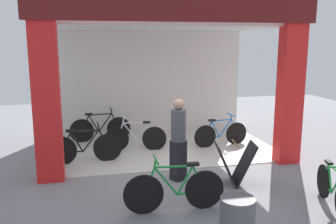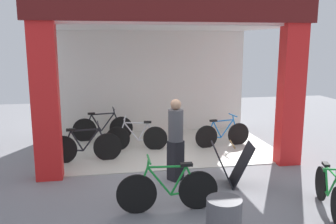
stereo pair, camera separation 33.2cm
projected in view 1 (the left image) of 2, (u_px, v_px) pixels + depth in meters
The scene contains 10 objects.
ground_plane at pixel (177, 170), 8.07m from camera, with size 19.75×19.75×0.00m, color gray.
shop_facade at pixel (160, 68), 9.41m from camera, with size 6.07×3.97×4.02m.
bicycle_inside_0 at pixel (221, 134), 9.87m from camera, with size 1.58×0.44×0.88m.
bicycle_inside_1 at pixel (85, 148), 8.47m from camera, with size 1.72×0.47×0.95m.
bicycle_inside_2 at pixel (100, 128), 10.36m from camera, with size 1.72×0.47×0.95m.
bicycle_inside_3 at pixel (136, 137), 9.46m from camera, with size 1.60×0.44×0.89m.
bicycle_parked_0 at pixel (333, 190), 6.16m from camera, with size 0.56×1.50×0.86m.
bicycle_parked_1 at pixel (175, 190), 6.06m from camera, with size 1.72×0.47×0.95m.
sandwich_board_sign at pixel (235, 164), 7.22m from camera, with size 0.88×0.69×0.86m.
pedestrian_1 at pixel (178, 139), 7.38m from camera, with size 0.42×0.42×1.69m.
Camera 1 is at (-1.86, -7.45, 2.81)m, focal length 38.74 mm.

